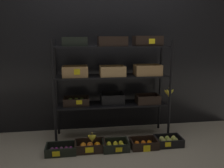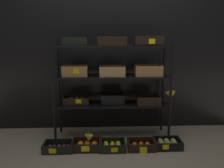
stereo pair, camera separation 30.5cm
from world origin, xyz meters
name	(u,v)px [view 1 (the left image)]	position (x,y,z in m)	size (l,w,h in m)	color
ground_plane	(112,136)	(0.00, 0.00, 0.00)	(10.00, 10.00, 0.00)	gray
storefront_wall	(108,43)	(0.00, 0.39, 1.27)	(3.87, 0.12, 2.53)	black
display_rack	(113,75)	(0.01, -0.01, 0.86)	(1.60, 0.41, 1.37)	black
crate_ground_plum	(61,150)	(-0.67, -0.39, 0.04)	(0.36, 0.23, 0.10)	black
crate_ground_orange	(90,147)	(-0.32, -0.36, 0.04)	(0.37, 0.24, 0.11)	black
crate_ground_lemon	(116,146)	(-0.01, -0.39, 0.04)	(0.32, 0.24, 0.11)	black
crate_ground_tangerine	(144,144)	(0.35, -0.38, 0.04)	(0.34, 0.23, 0.10)	black
crate_ground_pear	(168,141)	(0.68, -0.36, 0.05)	(0.33, 0.25, 0.10)	black
banana_bunch_loose	(92,138)	(-0.30, -0.37, 0.16)	(0.12, 0.04, 0.12)	brown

